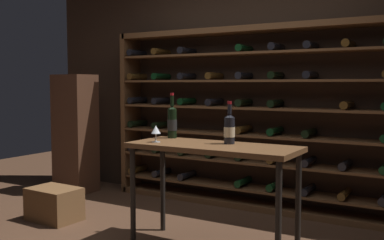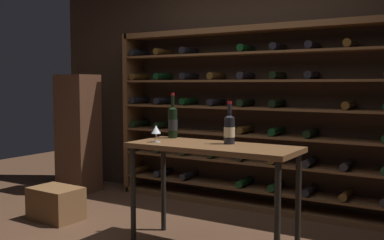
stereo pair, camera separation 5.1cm
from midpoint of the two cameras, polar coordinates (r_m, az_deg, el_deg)
back_wall at (r=5.01m, az=7.14°, el=5.04°), size 5.43×0.10×2.70m
wine_rack at (r=4.76m, az=7.96°, el=0.12°), size 3.41×0.32×1.89m
tasting_table at (r=3.53m, az=2.17°, el=-4.63°), size 1.33×0.52×0.83m
wine_crate at (r=4.63m, az=-17.13°, el=-10.00°), size 0.49×0.36×0.31m
display_cabinet at (r=5.68m, az=-14.60°, el=-1.63°), size 0.44×0.36×1.41m
wine_bottle_green_slim at (r=3.93m, az=-2.87°, el=-0.22°), size 0.08×0.08×0.39m
wine_bottle_gold_foil at (r=3.55m, az=4.28°, el=-1.09°), size 0.09×0.09×0.33m
wine_glass_stemmed_right at (r=3.66m, az=-4.93°, el=-1.29°), size 0.08×0.08×0.13m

